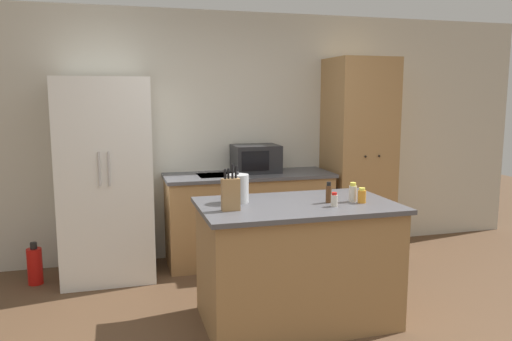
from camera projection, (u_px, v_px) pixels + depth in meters
name	position (u px, v px, depth m)	size (l,w,h in m)	color
wall_back	(226.00, 136.00, 5.38)	(7.20, 0.06, 2.60)	beige
refrigerator	(106.00, 179.00, 4.71)	(0.84, 0.77, 1.89)	white
back_counter	(249.00, 217.00, 5.23)	(1.74, 0.64, 0.93)	#9E7547
pantry_cabinet	(358.00, 157.00, 5.47)	(0.66, 0.64, 2.12)	#9E7547
kitchen_island	(296.00, 262.00, 3.82)	(1.48, 0.90, 0.93)	#9E7547
microwave	(256.00, 159.00, 5.25)	(0.48, 0.39, 0.29)	#232326
knife_block	(231.00, 194.00, 3.50)	(0.13, 0.06, 0.33)	#9E7547
spice_bottle_tall_dark	(329.00, 193.00, 3.76)	(0.04, 0.04, 0.16)	#563319
spice_bottle_short_red	(362.00, 196.00, 3.76)	(0.06, 0.06, 0.12)	orange
spice_bottle_amber_oil	(353.00, 193.00, 3.80)	(0.06, 0.06, 0.15)	beige
spice_bottle_green_herb	(334.00, 200.00, 3.64)	(0.05, 0.05, 0.10)	beige
kettle	(238.00, 188.00, 3.77)	(0.17, 0.17, 0.24)	#B2B5B7
fire_extinguisher	(35.00, 266.00, 4.60)	(0.13, 0.13, 0.40)	red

